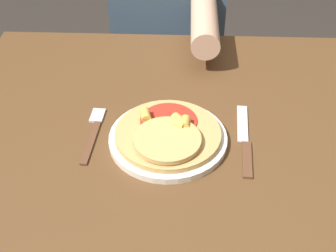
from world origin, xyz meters
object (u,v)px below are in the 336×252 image
(fork, at_px, (94,131))
(knife, at_px, (245,140))
(plate, at_px, (168,138))
(pizza, at_px, (168,133))
(person_diner, at_px, (169,31))
(dining_table, at_px, (178,184))

(fork, bearing_deg, knife, -3.22)
(plate, xyz_separation_m, knife, (0.16, 0.01, -0.00))
(pizza, distance_m, knife, 0.16)
(pizza, distance_m, fork, 0.16)
(plate, bearing_deg, knife, 1.88)
(plate, height_order, fork, plate)
(fork, height_order, person_diner, person_diner)
(dining_table, relative_size, fork, 5.66)
(plate, relative_size, fork, 1.36)
(fork, relative_size, person_diner, 0.15)
(dining_table, height_order, pizza, pizza)
(person_diner, bearing_deg, plate, -88.04)
(plate, height_order, knife, plate)
(pizza, relative_size, knife, 0.97)
(dining_table, distance_m, pizza, 0.15)
(dining_table, height_order, knife, knife)
(pizza, relative_size, fork, 1.22)
(dining_table, xyz_separation_m, knife, (0.13, 0.01, 0.13))
(pizza, xyz_separation_m, person_diner, (-0.02, 0.65, -0.12))
(knife, height_order, person_diner, person_diner)
(fork, bearing_deg, dining_table, -7.66)
(dining_table, height_order, person_diner, person_diner)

